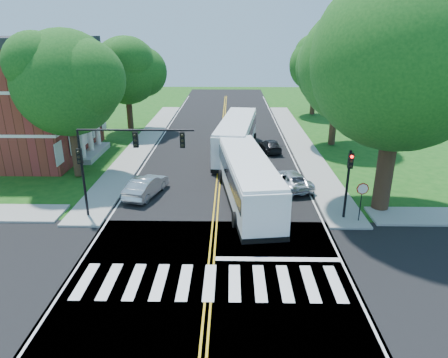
{
  "coord_description": "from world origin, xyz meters",
  "views": [
    {
      "loc": [
        0.98,
        -16.63,
        11.31
      ],
      "look_at": [
        0.56,
        7.24,
        2.4
      ],
      "focal_mm": 32.0,
      "sensor_mm": 36.0,
      "label": 1
    }
  ],
  "objects_px": {
    "signal_nw": "(118,152)",
    "bus_follow": "(237,136)",
    "bus_lead": "(247,179)",
    "signal_ne": "(348,176)",
    "dark_sedan": "(270,146)",
    "suv": "(290,180)",
    "hatchback": "(146,186)"
  },
  "relations": [
    {
      "from": "signal_ne",
      "to": "suv",
      "type": "distance_m",
      "value": 6.48
    },
    {
      "from": "hatchback",
      "to": "suv",
      "type": "height_order",
      "value": "hatchback"
    },
    {
      "from": "signal_nw",
      "to": "dark_sedan",
      "type": "relative_size",
      "value": 1.79
    },
    {
      "from": "signal_nw",
      "to": "bus_follow",
      "type": "height_order",
      "value": "signal_nw"
    },
    {
      "from": "suv",
      "to": "dark_sedan",
      "type": "height_order",
      "value": "suv"
    },
    {
      "from": "bus_follow",
      "to": "hatchback",
      "type": "xyz_separation_m",
      "value": [
        -6.66,
        -10.68,
        -1.04
      ]
    },
    {
      "from": "signal_nw",
      "to": "bus_follow",
      "type": "distance_m",
      "value": 16.34
    },
    {
      "from": "dark_sedan",
      "to": "signal_ne",
      "type": "bearing_deg",
      "value": 93.96
    },
    {
      "from": "signal_ne",
      "to": "dark_sedan",
      "type": "bearing_deg",
      "value": 102.2
    },
    {
      "from": "suv",
      "to": "bus_follow",
      "type": "bearing_deg",
      "value": -81.56
    },
    {
      "from": "signal_nw",
      "to": "hatchback",
      "type": "relative_size",
      "value": 1.59
    },
    {
      "from": "hatchback",
      "to": "bus_lead",
      "type": "bearing_deg",
      "value": -172.09
    },
    {
      "from": "bus_lead",
      "to": "hatchback",
      "type": "distance_m",
      "value": 7.38
    },
    {
      "from": "bus_lead",
      "to": "suv",
      "type": "relative_size",
      "value": 2.74
    },
    {
      "from": "bus_follow",
      "to": "suv",
      "type": "bearing_deg",
      "value": 121.3
    },
    {
      "from": "signal_ne",
      "to": "suv",
      "type": "xyz_separation_m",
      "value": [
        -2.68,
        5.43,
        -2.3
      ]
    },
    {
      "from": "signal_ne",
      "to": "hatchback",
      "type": "height_order",
      "value": "signal_ne"
    },
    {
      "from": "signal_nw",
      "to": "bus_lead",
      "type": "bearing_deg",
      "value": 18.85
    },
    {
      "from": "signal_nw",
      "to": "bus_lead",
      "type": "distance_m",
      "value": 8.85
    },
    {
      "from": "bus_follow",
      "to": "suv",
      "type": "xyz_separation_m",
      "value": [
        3.99,
        -8.91,
        -1.14
      ]
    },
    {
      "from": "signal_nw",
      "to": "bus_follow",
      "type": "bearing_deg",
      "value": 62.76
    },
    {
      "from": "signal_nw",
      "to": "signal_ne",
      "type": "xyz_separation_m",
      "value": [
        14.06,
        0.01,
        -1.41
      ]
    },
    {
      "from": "signal_ne",
      "to": "suv",
      "type": "bearing_deg",
      "value": 116.26
    },
    {
      "from": "signal_nw",
      "to": "suv",
      "type": "relative_size",
      "value": 1.53
    },
    {
      "from": "hatchback",
      "to": "dark_sedan",
      "type": "distance_m",
      "value": 15.31
    },
    {
      "from": "bus_lead",
      "to": "signal_nw",
      "type": "bearing_deg",
      "value": 11.23
    },
    {
      "from": "dark_sedan",
      "to": "bus_lead",
      "type": "bearing_deg",
      "value": 69.25
    },
    {
      "from": "hatchback",
      "to": "suv",
      "type": "distance_m",
      "value": 10.79
    },
    {
      "from": "signal_ne",
      "to": "dark_sedan",
      "type": "height_order",
      "value": "signal_ne"
    },
    {
      "from": "hatchback",
      "to": "dark_sedan",
      "type": "relative_size",
      "value": 1.13
    },
    {
      "from": "suv",
      "to": "dark_sedan",
      "type": "bearing_deg",
      "value": -102.11
    },
    {
      "from": "signal_ne",
      "to": "bus_lead",
      "type": "distance_m",
      "value": 6.76
    }
  ]
}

